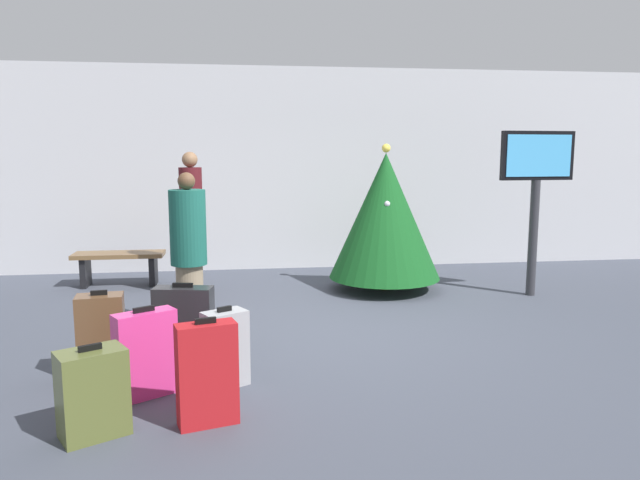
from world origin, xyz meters
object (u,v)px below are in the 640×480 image
flight_info_kiosk (536,179)px  traveller_1 (189,250)px  suitcase_1 (93,393)px  holiday_tree (385,216)px  waiting_bench (119,262)px  traveller_0 (192,219)px  suitcase_4 (101,336)px  suitcase_0 (225,349)px  suitcase_3 (146,354)px  suitcase_5 (184,326)px  suitcase_2 (207,374)px

flight_info_kiosk → traveller_1: bearing=-166.3°
suitcase_1 → holiday_tree: bearing=53.0°
waiting_bench → traveller_0: 1.49m
suitcase_4 → suitcase_0: bearing=-17.2°
suitcase_0 → traveller_1: bearing=104.7°
suitcase_1 → suitcase_4: (-0.18, 1.08, 0.06)m
holiday_tree → suitcase_3: (-2.71, -3.31, -0.69)m
waiting_bench → suitcase_5: suitcase_5 is taller
holiday_tree → traveller_0: size_ratio=1.06×
traveller_1 → suitcase_5: bearing=-88.5°
suitcase_0 → suitcase_3: 0.62m
holiday_tree → flight_info_kiosk: bearing=-17.3°
suitcase_3 → suitcase_4: (-0.43, 0.45, 0.02)m
suitcase_0 → suitcase_3: suitcase_3 is taller
flight_info_kiosk → suitcase_5: flight_info_kiosk is taller
waiting_bench → traveller_0: bearing=-34.3°
suitcase_0 → suitcase_4: bearing=162.8°
suitcase_2 → traveller_0: bearing=95.7°
suitcase_5 → traveller_1: bearing=91.5°
traveller_0 → suitcase_0: traveller_0 is taller
traveller_1 → traveller_0: bearing=93.3°
flight_info_kiosk → suitcase_0: bearing=-146.8°
suitcase_1 → flight_info_kiosk: bearing=34.8°
suitcase_0 → holiday_tree: bearing=56.5°
traveller_1 → suitcase_0: bearing=-75.3°
holiday_tree → suitcase_0: size_ratio=3.02×
flight_info_kiosk → suitcase_2: flight_info_kiosk is taller
suitcase_0 → suitcase_1: suitcase_0 is taller
flight_info_kiosk → suitcase_4: size_ratio=2.86×
traveller_0 → waiting_bench: bearing=145.7°
traveller_0 → suitcase_2: traveller_0 is taller
traveller_0 → suitcase_0: bearing=-81.1°
waiting_bench → suitcase_0: size_ratio=1.88×
traveller_0 → suitcase_5: 2.71m
traveller_0 → suitcase_3: 3.38m
suitcase_2 → suitcase_3: (-0.50, 0.55, -0.03)m
waiting_bench → suitcase_3: (0.98, -4.05, -0.01)m
traveller_0 → suitcase_4: (-0.54, -2.85, -0.66)m
flight_info_kiosk → traveller_0: 4.54m
holiday_tree → flight_info_kiosk: flight_info_kiosk is taller
traveller_1 → suitcase_0: (0.40, -1.53, -0.57)m
traveller_1 → suitcase_1: bearing=-101.3°
waiting_bench → suitcase_4: suitcase_4 is taller
holiday_tree → waiting_bench: (-3.70, 0.74, -0.68)m
suitcase_0 → suitcase_3: size_ratio=0.92×
suitcase_0 → flight_info_kiosk: bearing=33.2°
traveller_0 → traveller_1: bearing=-86.7°
suitcase_0 → suitcase_1: 1.15m
suitcase_2 → suitcase_4: (-0.93, 1.01, -0.01)m
holiday_tree → suitcase_0: (-2.11, -3.18, -0.72)m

